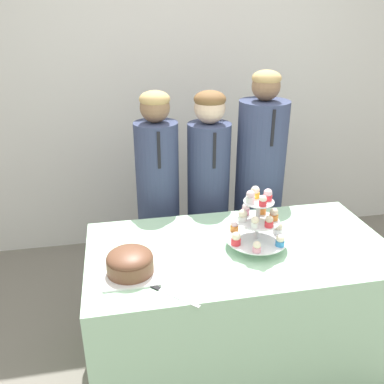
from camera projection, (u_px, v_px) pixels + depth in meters
The scene contains 8 objects.
wall_back at pixel (186, 79), 3.15m from camera, with size 9.00×0.06×2.70m.
table at pixel (237, 305), 2.20m from camera, with size 1.53×0.79×0.74m.
round_cake at pixel (130, 262), 1.81m from camera, with size 0.25×0.25×0.12m.
cake_knife at pixel (161, 290), 1.72m from camera, with size 0.22×0.22×0.01m.
cupcake_stand at pixel (257, 221), 1.99m from camera, with size 0.31×0.31×0.32m.
student_0 at pixel (159, 206), 2.61m from camera, with size 0.27×0.27×1.41m.
student_1 at pixel (208, 202), 2.67m from camera, with size 0.27×0.28×1.40m.
student_2 at pixel (258, 194), 2.72m from camera, with size 0.32×0.32×1.51m.
Camera 1 is at (-0.58, -1.29, 1.81)m, focal length 38.00 mm.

